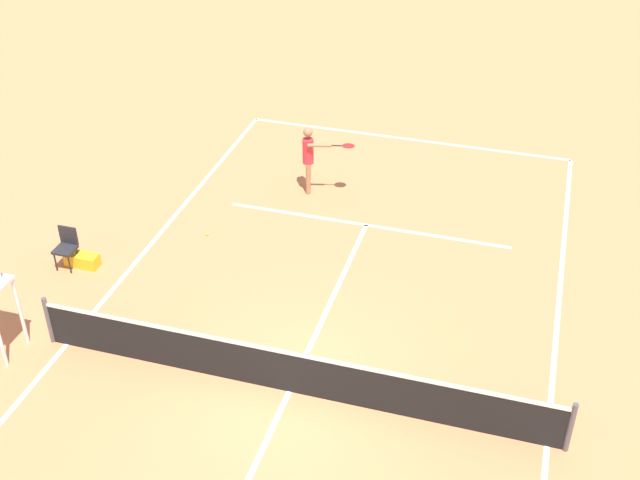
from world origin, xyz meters
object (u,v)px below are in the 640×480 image
(tennis_ball, at_px, (207,234))
(courtside_chair_mid, at_px, (66,246))
(player_serving, at_px, (310,154))
(equipment_bag, at_px, (82,260))

(tennis_ball, distance_m, courtside_chair_mid, 3.23)
(player_serving, distance_m, courtside_chair_mid, 6.33)
(equipment_bag, bearing_deg, tennis_ball, -138.54)
(player_serving, height_order, courtside_chair_mid, player_serving)
(player_serving, height_order, equipment_bag, player_serving)
(player_serving, distance_m, tennis_ball, 3.36)
(courtside_chair_mid, xyz_separation_m, equipment_bag, (-0.28, -0.08, -0.38))
(player_serving, xyz_separation_m, equipment_bag, (3.94, 4.60, -0.94))
(tennis_ball, distance_m, equipment_bag, 2.93)
(player_serving, xyz_separation_m, tennis_ball, (1.74, 2.67, -1.06))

